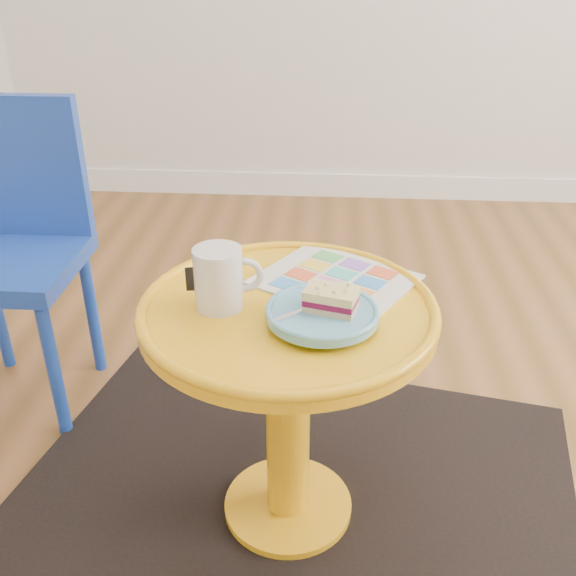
# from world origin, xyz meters

# --- Properties ---
(floor) EXTENTS (4.00, 4.00, 0.00)m
(floor) POSITION_xyz_m (0.00, 0.00, 0.00)
(floor) COLOR brown
(floor) RESTS_ON ground
(room_walls) EXTENTS (4.00, 4.00, 4.00)m
(room_walls) POSITION_xyz_m (-0.99, 0.99, 0.06)
(room_walls) COLOR silver
(room_walls) RESTS_ON ground
(rug) EXTENTS (1.49, 1.34, 0.01)m
(rug) POSITION_xyz_m (-0.47, -0.12, 0.00)
(rug) COLOR black
(rug) RESTS_ON ground
(side_table) EXTENTS (0.58, 0.58, 0.55)m
(side_table) POSITION_xyz_m (-0.47, -0.12, 0.39)
(side_table) COLOR #EFA814
(side_table) RESTS_ON ground
(chair) EXTENTS (0.37, 0.37, 0.83)m
(chair) POSITION_xyz_m (-1.24, 0.32, 0.48)
(chair) COLOR #1A3FAD
(chair) RESTS_ON ground
(newspaper) EXTENTS (0.38, 0.36, 0.01)m
(newspaper) POSITION_xyz_m (-0.38, -0.01, 0.55)
(newspaper) COLOR silver
(newspaper) RESTS_ON side_table
(mug) EXTENTS (0.13, 0.09, 0.12)m
(mug) POSITION_xyz_m (-0.60, -0.13, 0.61)
(mug) COLOR silver
(mug) RESTS_ON side_table
(plate) EXTENTS (0.21, 0.21, 0.02)m
(plate) POSITION_xyz_m (-0.41, -0.18, 0.57)
(plate) COLOR #60A6CB
(plate) RESTS_ON newspaper
(cake_slice) EXTENTS (0.11, 0.08, 0.04)m
(cake_slice) POSITION_xyz_m (-0.39, -0.18, 0.60)
(cake_slice) COLOR #D3BC8C
(cake_slice) RESTS_ON plate
(fork) EXTENTS (0.12, 0.11, 0.00)m
(fork) POSITION_xyz_m (-0.44, -0.18, 0.58)
(fork) COLOR silver
(fork) RESTS_ON plate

